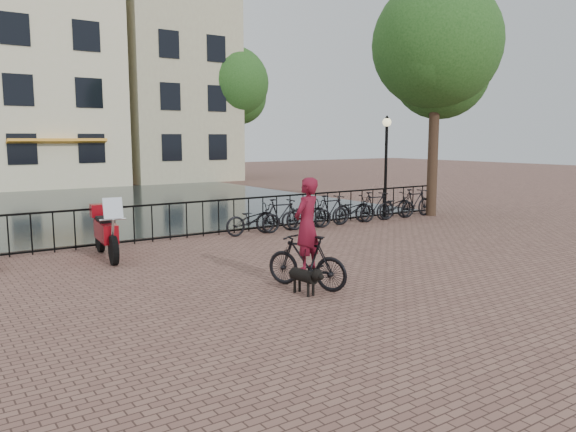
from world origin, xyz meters
TOP-DOWN VIEW (x-y plane):
  - ground at (0.00, 0.00)m, footprint 100.00×100.00m
  - canal_water at (0.00, 17.30)m, footprint 20.00×20.00m
  - railing at (0.00, 8.00)m, footprint 20.00×0.05m
  - canal_house_mid at (0.50, 30.00)m, footprint 8.00×9.50m
  - canal_house_right at (8.50, 30.00)m, footprint 7.00×9.00m
  - tree_near_right at (9.20, 7.30)m, footprint 4.48×4.48m
  - tree_far_right at (12.00, 27.00)m, footprint 4.76×4.76m
  - lamp_post at (7.20, 7.60)m, footprint 0.30×0.30m
  - cyclist at (-0.35, 1.87)m, footprint 1.15×1.82m
  - dog at (-0.64, 1.56)m, footprint 0.35×0.82m
  - motorcycle at (-2.64, 6.62)m, footprint 0.74×2.19m
  - parked_bike_0 at (1.80, 7.40)m, footprint 1.76×0.72m
  - parked_bike_1 at (2.75, 7.40)m, footprint 1.69×0.59m
  - parked_bike_2 at (3.70, 7.40)m, footprint 1.78×0.83m
  - parked_bike_3 at (4.65, 7.40)m, footprint 1.69×0.59m
  - parked_bike_4 at (5.60, 7.40)m, footprint 1.74×0.68m
  - parked_bike_5 at (6.55, 7.40)m, footprint 1.69×0.57m
  - parked_bike_6 at (7.50, 7.40)m, footprint 1.73×0.64m
  - parked_bike_7 at (8.45, 7.40)m, footprint 1.67×0.50m

SIDE VIEW (x-z plane):
  - ground at x=0.00m, z-range 0.00..0.00m
  - canal_water at x=0.00m, z-range 0.00..0.00m
  - dog at x=-0.64m, z-range 0.00..0.54m
  - parked_bike_0 at x=1.80m, z-range 0.00..0.90m
  - parked_bike_2 at x=3.70m, z-range 0.00..0.90m
  - parked_bike_4 at x=5.60m, z-range 0.00..0.90m
  - parked_bike_6 at x=7.50m, z-range 0.00..0.90m
  - parked_bike_1 at x=2.75m, z-range 0.00..1.00m
  - parked_bike_3 at x=4.65m, z-range 0.00..1.00m
  - parked_bike_5 at x=6.55m, z-range 0.00..1.00m
  - parked_bike_7 at x=8.45m, z-range 0.00..1.00m
  - railing at x=0.00m, z-range -0.01..1.02m
  - motorcycle at x=-2.64m, z-range 0.00..1.53m
  - cyclist at x=-0.35m, z-range -0.29..2.12m
  - lamp_post at x=7.20m, z-range 0.65..4.10m
  - canal_house_mid at x=0.50m, z-range 0.00..11.80m
  - tree_near_right at x=9.20m, z-range 1.85..10.09m
  - tree_far_right at x=12.00m, z-range 1.97..10.73m
  - canal_house_right at x=8.50m, z-range 0.00..13.30m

